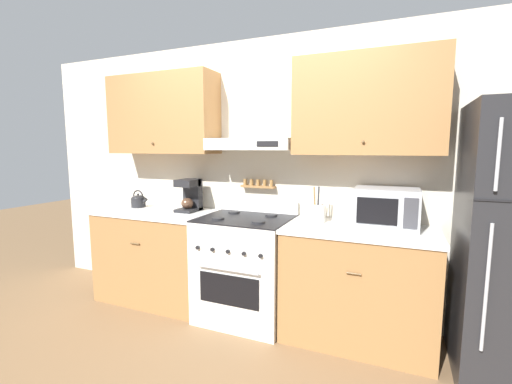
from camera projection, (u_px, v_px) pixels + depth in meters
The scene contains 9 objects.
ground_plane at pixel (230, 333), 2.87m from camera, with size 16.00×16.00×0.00m, color brown.
wall_back at pixel (258, 153), 3.24m from camera, with size 5.20×0.46×2.55m.
counter_left at pixel (158, 255), 3.49m from camera, with size 1.18×0.66×0.92m.
counter_right at pixel (358, 284), 2.73m from camera, with size 1.16×0.66×0.92m.
stove_range at pixel (245, 268), 3.09m from camera, with size 0.79×0.69×1.05m.
tea_kettle at pixel (138, 201), 3.63m from camera, with size 0.19×0.15×0.18m.
coffee_maker at pixel (190, 195), 3.40m from camera, with size 0.18×0.24×0.32m.
microwave at pixel (386, 208), 2.68m from camera, with size 0.48×0.35×0.31m.
utensil_crock at pixel (317, 213), 2.89m from camera, with size 0.14×0.14×0.30m.
Camera 1 is at (1.25, -2.40, 1.54)m, focal length 24.00 mm.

